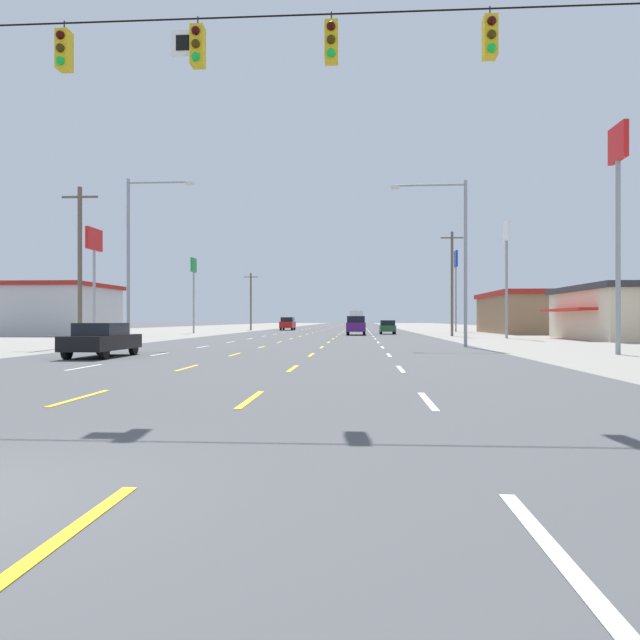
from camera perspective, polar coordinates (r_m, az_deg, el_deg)
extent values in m
plane|color=#4C4C4F|center=(70.78, 0.63, -1.27)|extent=(572.00, 572.00, 0.00)
cube|color=gray|center=(76.27, -18.28, -1.18)|extent=(28.00, 440.00, 0.01)
cube|color=gray|center=(73.68, 20.23, -1.22)|extent=(28.00, 440.00, 0.01)
cube|color=white|center=(21.30, -21.77, -4.26)|extent=(0.14, 2.60, 0.01)
cube|color=white|center=(28.23, -15.17, -3.21)|extent=(0.14, 2.60, 0.01)
cube|color=white|center=(35.40, -11.22, -2.55)|extent=(0.14, 2.60, 0.01)
cube|color=white|center=(42.68, -8.61, -2.11)|extent=(0.14, 2.60, 0.01)
cube|color=white|center=(50.03, -6.76, -1.80)|extent=(0.14, 2.60, 0.01)
cube|color=white|center=(57.42, -5.39, -1.56)|extent=(0.14, 2.60, 0.01)
cube|color=white|center=(64.83, -4.33, -1.38)|extent=(0.14, 2.60, 0.01)
cube|color=white|center=(72.26, -3.49, -1.24)|extent=(0.14, 2.60, 0.01)
cube|color=white|center=(79.70, -2.81, -1.12)|extent=(0.14, 2.60, 0.01)
cube|color=white|center=(87.15, -2.24, -1.02)|extent=(0.14, 2.60, 0.01)
cube|color=white|center=(94.62, -1.76, -0.94)|extent=(0.14, 2.60, 0.01)
cube|color=white|center=(102.08, -1.35, -0.87)|extent=(0.14, 2.60, 0.01)
cube|color=white|center=(109.55, -1.00, -0.81)|extent=(0.14, 2.60, 0.01)
cube|color=white|center=(117.03, -0.69, -0.76)|extent=(0.14, 2.60, 0.01)
cube|color=white|center=(124.50, -0.42, -0.71)|extent=(0.14, 2.60, 0.01)
cube|color=white|center=(131.99, -0.18, -0.67)|extent=(0.14, 2.60, 0.01)
cube|color=white|center=(139.47, 0.03, -0.63)|extent=(0.14, 2.60, 0.01)
cube|color=white|center=(146.95, 0.22, -0.60)|extent=(0.14, 2.60, 0.01)
cube|color=white|center=(154.44, 0.40, -0.57)|extent=(0.14, 2.60, 0.01)
cube|color=white|center=(161.92, 0.55, -0.54)|extent=(0.14, 2.60, 0.01)
cube|color=white|center=(169.41, 0.70, -0.52)|extent=(0.14, 2.60, 0.01)
cube|color=white|center=(176.90, 0.83, -0.49)|extent=(0.14, 2.60, 0.01)
cube|color=white|center=(184.39, 0.95, -0.47)|extent=(0.14, 2.60, 0.01)
cube|color=white|center=(191.88, 1.06, -0.45)|extent=(0.14, 2.60, 0.01)
cube|color=white|center=(199.37, 1.16, -0.44)|extent=(0.14, 2.60, 0.01)
cube|color=white|center=(206.87, 1.26, -0.42)|extent=(0.14, 2.60, 0.01)
cube|color=white|center=(214.36, 1.35, -0.40)|extent=(0.14, 2.60, 0.01)
cube|color=white|center=(221.85, 1.43, -0.39)|extent=(0.14, 2.60, 0.01)
cube|color=yellow|center=(13.06, -22.11, -6.97)|extent=(0.14, 2.60, 0.01)
cube|color=yellow|center=(20.04, -12.67, -4.53)|extent=(0.14, 2.60, 0.01)
cube|color=yellow|center=(27.30, -8.20, -3.32)|extent=(0.14, 2.60, 0.01)
cube|color=yellow|center=(34.66, -5.62, -2.61)|extent=(0.14, 2.60, 0.01)
cube|color=yellow|center=(42.07, -3.94, -2.14)|extent=(0.14, 2.60, 0.01)
cube|color=yellow|center=(49.51, -2.77, -1.82)|extent=(0.14, 2.60, 0.01)
cube|color=yellow|center=(56.96, -1.91, -1.58)|extent=(0.14, 2.60, 0.01)
cube|color=yellow|center=(64.43, -1.25, -1.39)|extent=(0.14, 2.60, 0.01)
cube|color=yellow|center=(71.90, -0.72, -1.25)|extent=(0.14, 2.60, 0.01)
cube|color=yellow|center=(79.38, -0.29, -1.13)|extent=(0.14, 2.60, 0.01)
cube|color=yellow|center=(86.86, 0.06, -1.03)|extent=(0.14, 2.60, 0.01)
cube|color=yellow|center=(94.34, 0.36, -0.94)|extent=(0.14, 2.60, 0.01)
cube|color=yellow|center=(101.83, 0.61, -0.87)|extent=(0.14, 2.60, 0.01)
cube|color=yellow|center=(109.32, 0.83, -0.81)|extent=(0.14, 2.60, 0.01)
cube|color=yellow|center=(116.81, 1.02, -0.76)|extent=(0.14, 2.60, 0.01)
cube|color=yellow|center=(124.30, 1.19, -0.71)|extent=(0.14, 2.60, 0.01)
cube|color=yellow|center=(131.79, 1.34, -0.67)|extent=(0.14, 2.60, 0.01)
cube|color=yellow|center=(139.28, 1.47, -0.63)|extent=(0.14, 2.60, 0.01)
cube|color=yellow|center=(146.77, 1.59, -0.60)|extent=(0.14, 2.60, 0.01)
cube|color=yellow|center=(154.27, 1.69, -0.57)|extent=(0.14, 2.60, 0.01)
cube|color=yellow|center=(161.76, 1.79, -0.54)|extent=(0.14, 2.60, 0.01)
cube|color=yellow|center=(169.26, 1.88, -0.52)|extent=(0.14, 2.60, 0.01)
cube|color=yellow|center=(176.75, 1.96, -0.49)|extent=(0.14, 2.60, 0.01)
cube|color=yellow|center=(184.25, 2.04, -0.47)|extent=(0.14, 2.60, 0.01)
cube|color=yellow|center=(191.75, 2.11, -0.45)|extent=(0.14, 2.60, 0.01)
cube|color=yellow|center=(199.24, 2.17, -0.44)|extent=(0.14, 2.60, 0.01)
cube|color=yellow|center=(206.74, 2.23, -0.42)|extent=(0.14, 2.60, 0.01)
cube|color=yellow|center=(214.24, 2.28, -0.40)|extent=(0.14, 2.60, 0.01)
cube|color=yellow|center=(221.74, 2.33, -0.39)|extent=(0.14, 2.60, 0.01)
cube|color=yellow|center=(4.95, -23.70, -18.71)|extent=(0.14, 2.60, 0.01)
cube|color=yellow|center=(11.96, -6.72, -7.61)|extent=(0.14, 2.60, 0.01)
cube|color=yellow|center=(19.34, -2.65, -4.69)|extent=(0.14, 2.60, 0.01)
cube|color=yellow|center=(26.79, -0.84, -3.38)|extent=(0.14, 2.60, 0.01)
cube|color=yellow|center=(34.26, 0.17, -2.64)|extent=(0.14, 2.60, 0.01)
cube|color=yellow|center=(41.74, 0.82, -2.16)|extent=(0.14, 2.60, 0.01)
cube|color=yellow|center=(49.23, 1.28, -1.83)|extent=(0.14, 2.60, 0.01)
cube|color=yellow|center=(56.72, 1.61, -1.58)|extent=(0.14, 2.60, 0.01)
cube|color=yellow|center=(64.21, 1.87, -1.40)|extent=(0.14, 2.60, 0.01)
cube|color=yellow|center=(71.71, 2.07, -1.25)|extent=(0.14, 2.60, 0.01)
cube|color=yellow|center=(79.20, 2.23, -1.13)|extent=(0.14, 2.60, 0.01)
cube|color=yellow|center=(86.70, 2.37, -1.03)|extent=(0.14, 2.60, 0.01)
cube|color=yellow|center=(94.20, 2.48, -0.95)|extent=(0.14, 2.60, 0.01)
cube|color=yellow|center=(101.69, 2.58, -0.87)|extent=(0.14, 2.60, 0.01)
cube|color=yellow|center=(109.19, 2.66, -0.81)|extent=(0.14, 2.60, 0.01)
cube|color=yellow|center=(116.69, 2.74, -0.76)|extent=(0.14, 2.60, 0.01)
cube|color=yellow|center=(124.19, 2.80, -0.71)|extent=(0.14, 2.60, 0.01)
cube|color=yellow|center=(131.68, 2.86, -0.67)|extent=(0.14, 2.60, 0.01)
cube|color=yellow|center=(139.18, 2.91, -0.63)|extent=(0.14, 2.60, 0.01)
cube|color=yellow|center=(146.68, 2.95, -0.60)|extent=(0.14, 2.60, 0.01)
cube|color=yellow|center=(154.18, 2.99, -0.57)|extent=(0.14, 2.60, 0.01)
cube|color=yellow|center=(161.68, 3.03, -0.54)|extent=(0.14, 2.60, 0.01)
cube|color=yellow|center=(169.18, 3.07, -0.52)|extent=(0.14, 2.60, 0.01)
cube|color=yellow|center=(176.68, 3.10, -0.49)|extent=(0.14, 2.60, 0.01)
cube|color=yellow|center=(184.18, 3.13, -0.47)|extent=(0.14, 2.60, 0.01)
cube|color=yellow|center=(191.68, 3.15, -0.45)|extent=(0.14, 2.60, 0.01)
cube|color=yellow|center=(199.18, 3.18, -0.44)|extent=(0.14, 2.60, 0.01)
cube|color=yellow|center=(206.67, 3.20, -0.42)|extent=(0.14, 2.60, 0.01)
cube|color=yellow|center=(214.17, 3.22, -0.40)|extent=(0.14, 2.60, 0.01)
cube|color=yellow|center=(221.67, 3.24, -0.39)|extent=(0.14, 2.60, 0.01)
cube|color=white|center=(4.65, 21.61, -19.97)|extent=(0.14, 2.60, 0.01)
cube|color=white|center=(11.84, 10.34, -7.69)|extent=(0.14, 2.60, 0.01)
cube|color=white|center=(19.27, 7.79, -4.71)|extent=(0.14, 2.60, 0.01)
cube|color=white|center=(26.74, 6.67, -3.39)|extent=(0.14, 2.60, 0.01)
cube|color=white|center=(34.22, 6.04, -2.64)|extent=(0.14, 2.60, 0.01)
cube|color=white|center=(41.71, 5.64, -2.16)|extent=(0.14, 2.60, 0.01)
cube|color=white|center=(49.20, 5.36, -1.83)|extent=(0.14, 2.60, 0.01)
cube|color=white|center=(56.70, 5.15, -1.58)|extent=(0.14, 2.60, 0.01)
cube|color=white|center=(64.19, 4.99, -1.40)|extent=(0.14, 2.60, 0.01)
cube|color=white|center=(71.69, 4.87, -1.25)|extent=(0.14, 2.60, 0.01)
cube|color=white|center=(79.18, 4.77, -1.13)|extent=(0.14, 2.60, 0.01)
cube|color=white|center=(86.68, 4.68, -1.03)|extent=(0.14, 2.60, 0.01)
cube|color=white|center=(94.18, 4.61, -0.95)|extent=(0.14, 2.60, 0.01)
cube|color=white|center=(101.68, 4.55, -0.87)|extent=(0.14, 2.60, 0.01)
cube|color=white|center=(109.18, 4.50, -0.81)|extent=(0.14, 2.60, 0.01)
cube|color=white|center=(116.68, 4.45, -0.76)|extent=(0.14, 2.60, 0.01)
cube|color=white|center=(124.17, 4.41, -0.71)|extent=(0.14, 2.60, 0.01)
cube|color=white|center=(131.67, 4.38, -0.67)|extent=(0.14, 2.60, 0.01)
cube|color=white|center=(139.17, 4.35, -0.63)|extent=(0.14, 2.60, 0.01)
cube|color=white|center=(146.67, 4.32, -0.60)|extent=(0.14, 2.60, 0.01)
cube|color=white|center=(154.17, 4.30, -0.57)|extent=(0.14, 2.60, 0.01)
cube|color=white|center=(161.67, 4.27, -0.54)|extent=(0.14, 2.60, 0.01)
cube|color=white|center=(169.17, 4.25, -0.52)|extent=(0.14, 2.60, 0.01)
cube|color=white|center=(176.67, 4.23, -0.49)|extent=(0.14, 2.60, 0.01)
cube|color=white|center=(184.17, 4.21, -0.47)|extent=(0.14, 2.60, 0.01)
cube|color=white|center=(191.67, 4.20, -0.45)|extent=(0.14, 2.60, 0.01)
cube|color=white|center=(199.17, 4.18, -0.44)|extent=(0.14, 2.60, 0.01)
cube|color=white|center=(206.67, 4.17, -0.42)|extent=(0.14, 2.60, 0.01)
cube|color=white|center=(214.17, 4.16, -0.40)|extent=(0.14, 2.60, 0.01)
cube|color=white|center=(221.67, 4.14, -0.39)|extent=(0.14, 2.60, 0.01)
cylinder|color=black|center=(15.77, -12.30, 26.50)|extent=(24.57, 0.04, 0.04)
cube|color=white|center=(15.50, -12.99, 24.57)|extent=(0.60, 0.04, 0.60)
cube|color=black|center=(15.48, -13.02, 24.60)|extent=(0.36, 0.01, 0.36)
cube|color=gold|center=(14.89, 1.11, 25.18)|extent=(0.30, 0.34, 0.92)
cylinder|color=black|center=(15.14, 1.11, 27.17)|extent=(0.03, 0.03, 0.24)
sphere|color=#2F0402|center=(14.84, 1.07, 26.46)|extent=(0.20, 0.20, 0.20)
sphere|color=#352202|center=(14.71, 1.07, 25.42)|extent=(0.20, 0.20, 0.20)
sphere|color=green|center=(14.59, 1.07, 24.35)|extent=(0.20, 0.20, 0.20)
cube|color=gold|center=(15.34, -11.69, 24.40)|extent=(0.30, 0.34, 0.92)
cylinder|color=black|center=(15.58, -11.69, 26.34)|extent=(0.03, 0.03, 0.24)
sphere|color=#2F0402|center=(15.29, -11.90, 25.63)|extent=(0.20, 0.20, 0.20)
sphere|color=#352202|center=(15.16, -11.90, 24.61)|extent=(0.20, 0.20, 0.20)
sphere|color=green|center=(15.04, -11.90, 23.57)|extent=(0.20, 0.20, 0.20)
cube|color=gold|center=(16.41, -23.43, 22.71)|extent=(0.30, 0.34, 0.92)
cylinder|color=black|center=(16.64, -23.43, 24.56)|extent=(0.03, 0.03, 0.24)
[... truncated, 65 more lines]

